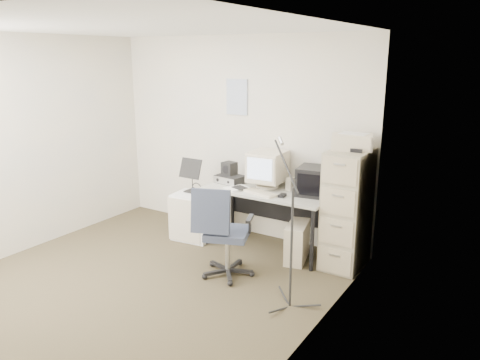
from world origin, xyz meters
The scene contains 23 objects.
floor centered at (0.00, 0.00, -0.01)m, with size 3.60×3.60×0.01m, color #393623.
ceiling centered at (0.00, 0.00, 2.50)m, with size 3.60×3.60×0.01m, color white.
wall_back centered at (0.00, 1.80, 1.25)m, with size 3.60×0.02×2.50m, color beige.
wall_left centered at (-1.80, 0.00, 1.25)m, with size 0.02×3.60×2.50m, color beige.
wall_right centered at (1.80, 0.00, 1.25)m, with size 0.02×3.60×2.50m, color beige.
wall_calendar centered at (-0.02, 1.79, 1.75)m, with size 0.30×0.02×0.44m, color white.
filing_cabinet centered at (1.58, 1.48, 0.65)m, with size 0.40×0.60×1.30m, color gray.
printer centered at (1.58, 1.50, 1.38)m, with size 0.41×0.28×0.16m, color beige.
desk centered at (0.63, 1.45, 0.36)m, with size 1.50×0.70×0.73m, color beige.
crt_monitor centered at (0.56, 1.54, 0.95)m, with size 0.39×0.41×0.43m, color beige.
crt_tv centered at (1.16, 1.55, 0.89)m, with size 0.35×0.37×0.32m, color black.
desk_speaker centered at (0.85, 1.57, 0.81)m, with size 0.08×0.08×0.15m, color beige.
keyboard centered at (0.64, 1.25, 0.74)m, with size 0.42×0.15×0.02m, color beige.
mouse centered at (0.90, 1.28, 0.75)m, with size 0.06×0.11×0.03m, color black.
radio_receiver centered at (0.08, 1.47, 0.78)m, with size 0.33×0.24×0.10m, color black.
radio_speaker centered at (0.05, 1.50, 0.90)m, with size 0.16×0.15×0.16m, color black.
papers centered at (0.30, 1.28, 0.74)m, with size 0.20×0.27×0.02m, color white.
pc_tower centered at (1.08, 1.32, 0.22)m, with size 0.21×0.47×0.43m, color beige.
office_chair centered at (0.62, 0.60, 0.49)m, with size 0.56×0.56×0.97m, color #2D354C.
side_cart centered at (-0.31, 1.22, 0.29)m, with size 0.48×0.38×0.59m, color white.
music_stand centered at (-0.36, 1.28, 0.81)m, with size 0.30×0.16×0.44m, color black.
headphones centered at (-0.25, 1.22, 0.64)m, with size 0.16×0.16×0.03m, color black.
mic_stand centered at (1.46, 0.37, 0.75)m, with size 0.02×0.02×1.50m, color black.
Camera 1 is at (3.14, -3.18, 2.25)m, focal length 35.00 mm.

